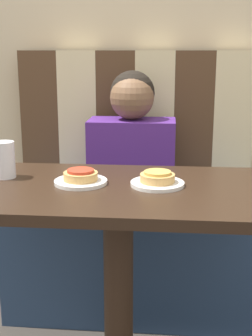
{
  "coord_description": "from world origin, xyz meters",
  "views": [
    {
      "loc": [
        0.15,
        -1.43,
        1.17
      ],
      "look_at": [
        0.0,
        0.28,
        0.73
      ],
      "focal_mm": 50.0,
      "sensor_mm": 36.0,
      "label": 1
    }
  ],
  "objects_px": {
    "plate_left": "(81,182)",
    "drinking_cup": "(4,160)",
    "pizza_left": "(81,175)",
    "pizza_right": "(157,177)",
    "plate_right": "(157,184)",
    "person": "(132,141)"
  },
  "relations": [
    {
      "from": "person",
      "to": "pizza_left",
      "type": "relative_size",
      "value": 5.3
    },
    {
      "from": "drinking_cup",
      "to": "person",
      "type": "bearing_deg",
      "value": 51.35
    },
    {
      "from": "plate_left",
      "to": "pizza_left",
      "type": "xyz_separation_m",
      "value": [
        0.0,
        0.0,
        0.02
      ]
    },
    {
      "from": "plate_right",
      "to": "pizza_left",
      "type": "relative_size",
      "value": 1.55
    },
    {
      "from": "pizza_left",
      "to": "pizza_right",
      "type": "distance_m",
      "value": 0.25
    },
    {
      "from": "plate_right",
      "to": "pizza_right",
      "type": "xyz_separation_m",
      "value": [
        0.0,
        0.0,
        0.02
      ]
    },
    {
      "from": "plate_left",
      "to": "drinking_cup",
      "type": "height_order",
      "value": "drinking_cup"
    },
    {
      "from": "person",
      "to": "pizza_right",
      "type": "bearing_deg",
      "value": -77.15
    },
    {
      "from": "plate_left",
      "to": "pizza_left",
      "type": "distance_m",
      "value": 0.02
    },
    {
      "from": "pizza_left",
      "to": "plate_left",
      "type": "bearing_deg",
      "value": -90.0
    },
    {
      "from": "pizza_right",
      "to": "plate_left",
      "type": "bearing_deg",
      "value": -180.0
    },
    {
      "from": "plate_left",
      "to": "plate_right",
      "type": "relative_size",
      "value": 1.0
    },
    {
      "from": "person",
      "to": "pizza_left",
      "type": "height_order",
      "value": "person"
    },
    {
      "from": "pizza_right",
      "to": "plate_right",
      "type": "bearing_deg",
      "value": -90.0
    },
    {
      "from": "plate_right",
      "to": "drinking_cup",
      "type": "distance_m",
      "value": 0.53
    },
    {
      "from": "pizza_left",
      "to": "drinking_cup",
      "type": "height_order",
      "value": "drinking_cup"
    },
    {
      "from": "plate_right",
      "to": "pizza_left",
      "type": "height_order",
      "value": "pizza_left"
    },
    {
      "from": "plate_left",
      "to": "pizza_left",
      "type": "relative_size",
      "value": 1.55
    },
    {
      "from": "pizza_left",
      "to": "pizza_right",
      "type": "bearing_deg",
      "value": 0.0
    },
    {
      "from": "person",
      "to": "plate_right",
      "type": "bearing_deg",
      "value": -77.15
    },
    {
      "from": "plate_left",
      "to": "drinking_cup",
      "type": "xyz_separation_m",
      "value": [
        -0.27,
        0.05,
        0.06
      ]
    },
    {
      "from": "plate_left",
      "to": "drinking_cup",
      "type": "bearing_deg",
      "value": 169.32
    }
  ]
}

